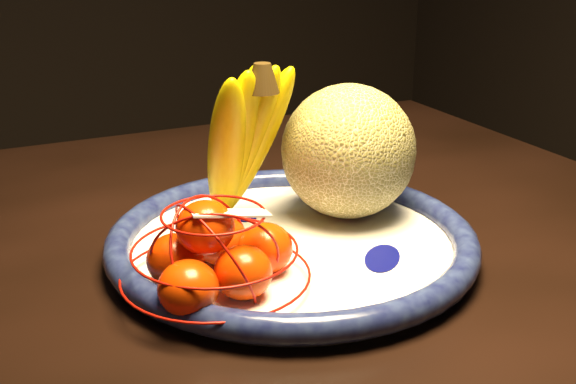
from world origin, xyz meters
name	(u,v)px	position (x,y,z in m)	size (l,w,h in m)	color
dining_table	(95,311)	(0.00, -0.01, 0.65)	(1.47, 0.89, 0.73)	black
fruit_bowl	(292,242)	(0.20, -0.12, 0.75)	(0.40, 0.40, 0.03)	white
cantaloupe	(348,151)	(0.29, -0.07, 0.82)	(0.16, 0.16, 0.16)	olive
banana_bunch	(240,138)	(0.17, -0.05, 0.85)	(0.13, 0.13, 0.21)	#DBC109
mandarin_bag	(217,256)	(0.09, -0.18, 0.78)	(0.23, 0.23, 0.11)	#FF2800
price_tag	(230,213)	(0.10, -0.19, 0.83)	(0.07, 0.03, 0.00)	white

